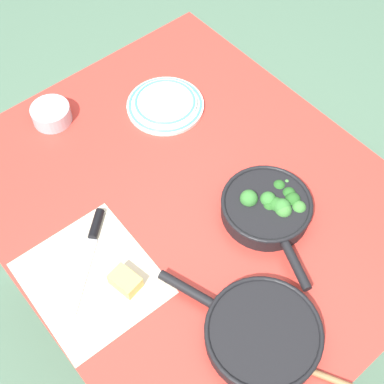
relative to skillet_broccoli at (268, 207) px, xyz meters
name	(u,v)px	position (x,y,z in m)	size (l,w,h in m)	color
ground_plane	(192,302)	(-0.17, -0.12, -0.78)	(14.00, 14.00, 0.00)	#51755B
dining_table_red	(192,211)	(-0.17, -0.12, -0.11)	(1.23, 1.01, 0.75)	red
skillet_broccoli	(268,207)	(0.00, 0.00, 0.00)	(0.36, 0.24, 0.08)	black
skillet_eggs	(262,333)	(0.23, -0.25, -0.01)	(0.41, 0.27, 0.05)	black
wooden_spoon	(316,373)	(0.37, -0.22, -0.02)	(0.33, 0.19, 0.02)	#996B42
parchment_sheet	(91,278)	(-0.15, -0.47, -0.03)	(0.34, 0.31, 0.00)	beige
grater_knife	(91,244)	(-0.22, -0.42, -0.02)	(0.21, 0.23, 0.02)	silver
cheese_block	(125,281)	(-0.08, -0.41, -0.01)	(0.08, 0.06, 0.04)	#E0C15B
dinner_plate_stack	(165,104)	(-0.48, 0.03, -0.02)	(0.24, 0.24, 0.03)	silver
prep_bowl_steel	(51,114)	(-0.66, -0.26, -0.01)	(0.12, 0.12, 0.05)	#B7B7BC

